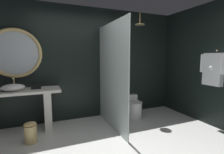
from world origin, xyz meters
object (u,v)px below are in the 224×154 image
Objects in this scene: vessel_sink at (13,87)px; hanging_bathrobe at (213,68)px; round_wall_mirror at (15,53)px; toilet at (133,107)px; tissue_box at (36,87)px; waste_bin at (31,132)px; rain_shower_head at (140,24)px.

vessel_sink is 0.56× the size of hanging_bathrobe.
round_wall_mirror is at bearing 158.05° from hanging_bathrobe.
round_wall_mirror reaches higher than toilet.
round_wall_mirror is 2.82m from toilet.
tissue_box is 0.33× the size of toilet.
round_wall_mirror reaches higher than hanging_bathrobe.
tissue_box is at bearing 176.22° from toilet.
vessel_sink is at bearing -97.84° from round_wall_mirror.
toilet is (2.47, -0.38, -1.29)m from round_wall_mirror.
vessel_sink is at bearing 120.42° from waste_bin.
hanging_bathrobe is (3.68, -1.48, -0.29)m from round_wall_mirror.
rain_shower_head is at bearing -0.57° from tissue_box.
toilet is at bearing -3.78° from tissue_box.
toilet is at bearing -2.25° from vessel_sink.
tissue_box is at bearing 179.43° from rain_shower_head.
waste_bin is (-2.44, -0.50, -2.06)m from rain_shower_head.
toilet is at bearing -8.84° from round_wall_mirror.
vessel_sink is 0.39m from tissue_box.
rain_shower_head is (2.68, -0.27, 0.71)m from round_wall_mirror.
waste_bin is (-2.23, -0.39, -0.06)m from toilet.
vessel_sink is 0.91m from waste_bin.
vessel_sink is 2.60m from toilet.
vessel_sink is 2.33× the size of tissue_box.
rain_shower_head is 0.54× the size of toilet.
vessel_sink is 0.77× the size of toilet.
hanging_bathrobe is at bearing -50.70° from rain_shower_head.
toilet is 1.46× the size of waste_bin.
vessel_sink reaches higher than waste_bin.
tissue_box is 0.24× the size of hanging_bathrobe.
rain_shower_head is at bearing -5.69° from round_wall_mirror.
rain_shower_head reaches higher than vessel_sink.
round_wall_mirror reaches higher than vessel_sink.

